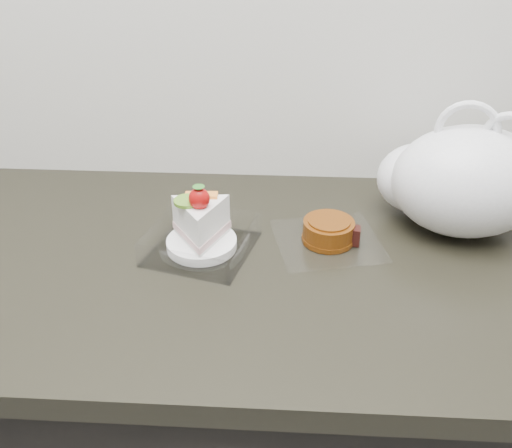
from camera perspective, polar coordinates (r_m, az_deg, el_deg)
counter at (r=1.28m, az=-2.94°, el=-20.01°), size 2.04×0.64×0.90m
cake_tray at (r=0.97m, az=-5.52°, el=-0.87°), size 0.20×0.20×0.13m
mooncake_wrap at (r=1.00m, az=7.34°, el=-0.88°), size 0.21×0.20×0.04m
plastic_bag at (r=1.06m, az=19.53°, el=4.17°), size 0.33×0.29×0.24m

